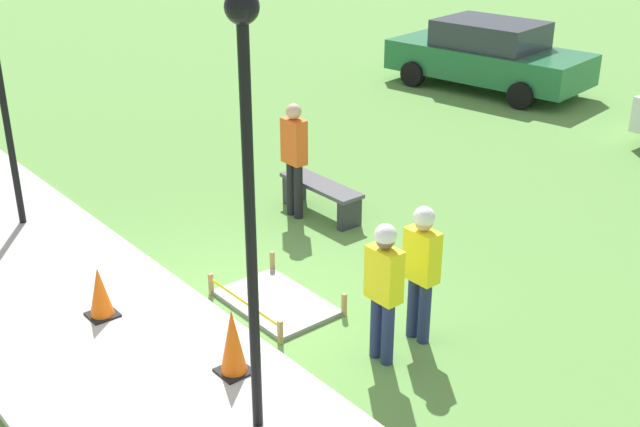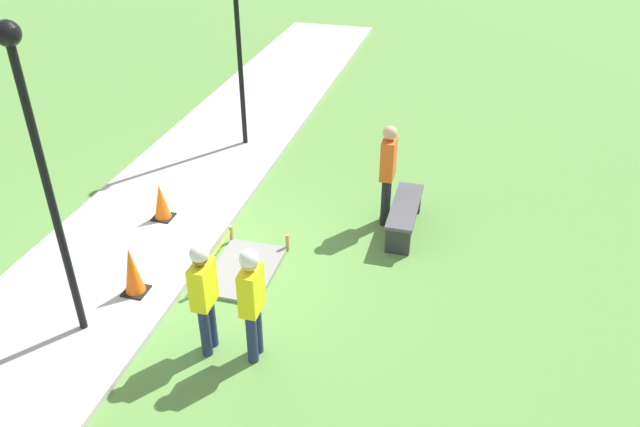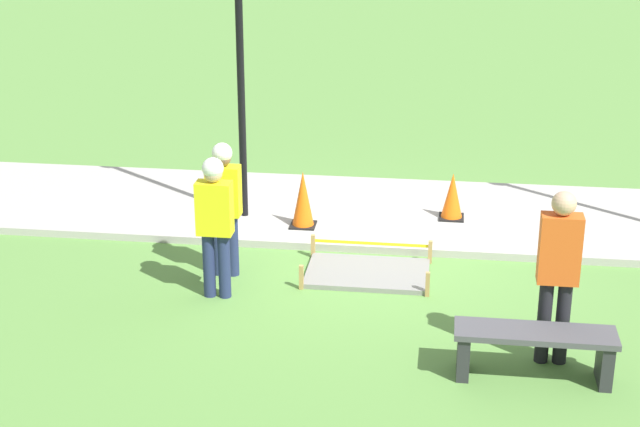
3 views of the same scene
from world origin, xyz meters
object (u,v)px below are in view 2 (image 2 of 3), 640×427
Objects in this scene: traffic_cone_near_patch at (161,202)px; worker_assistant at (252,296)px; lamppost_far at (237,19)px; lamppost_near at (38,148)px; traffic_cone_far_patch at (132,271)px; bystander_in_orange_shirt at (388,169)px; park_bench at (405,213)px; worker_supervisor at (204,291)px.

worker_assistant reaches higher than traffic_cone_near_patch.
worker_assistant is 6.64m from lamppost_far.
lamppost_near is 1.02× the size of lamppost_far.
traffic_cone_far_patch is 5.73m from lamppost_far.
bystander_in_orange_shirt is (-3.00, 3.16, 0.56)m from traffic_cone_far_patch.
worker_supervisor reaches higher than park_bench.
worker_supervisor is 2.54m from lamppost_near.
traffic_cone_far_patch is at bearing 16.09° from traffic_cone_near_patch.
lamppost_far is at bearing 179.88° from lamppost_near.
traffic_cone_far_patch is 0.49× the size of park_bench.
traffic_cone_near_patch is at bearing -134.77° from worker_assistant.
lamppost_far is at bearing -158.01° from worker_assistant.
bystander_in_orange_shirt is at bearing 163.98° from worker_assistant.
worker_assistant is (-0.04, 0.62, 0.01)m from worker_supervisor.
traffic_cone_near_patch is 0.16× the size of lamppost_far.
traffic_cone_near_patch is at bearing -78.58° from park_bench.
worker_supervisor is at bearing -30.08° from park_bench.
lamppost_far reaches higher than park_bench.
park_bench is 5.13m from lamppost_far.
traffic_cone_near_patch is 4.03m from lamppost_far.
traffic_cone_far_patch is at bearing 160.59° from lamppost_near.
traffic_cone_near_patch is 3.70m from lamppost_near.
lamppost_near reaches higher than park_bench.
bystander_in_orange_shirt is at bearing -119.09° from park_bench.
park_bench is (-2.80, 3.52, -0.13)m from traffic_cone_far_patch.
worker_supervisor is at bearing 37.32° from traffic_cone_near_patch.
traffic_cone_far_patch is 0.42× the size of bystander_in_orange_shirt.
park_bench is 3.81m from worker_assistant.
bystander_in_orange_shirt is (-1.03, 3.73, 0.62)m from traffic_cone_near_patch.
lamppost_far reaches higher than bystander_in_orange_shirt.
park_bench is at bearing 60.91° from bystander_in_orange_shirt.
bystander_in_orange_shirt is (-3.72, 1.68, 0.06)m from worker_supervisor.
park_bench is at bearing 101.42° from traffic_cone_near_patch.
lamppost_near is at bearing -46.24° from park_bench.
park_bench is 0.93× the size of worker_assistant.
lamppost_near is at bearing -0.12° from lamppost_far.
traffic_cone_far_patch is 0.19× the size of lamppost_far.
lamppost_near is at bearing -85.57° from worker_assistant.
worker_supervisor is at bearing 64.13° from traffic_cone_far_patch.
lamppost_near is (0.87, -0.31, 2.30)m from traffic_cone_far_patch.
lamppost_near is at bearing -41.88° from bystander_in_orange_shirt.
traffic_cone_far_patch is 4.40m from bystander_in_orange_shirt.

